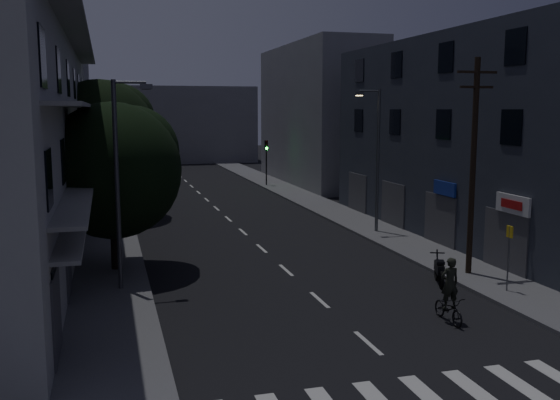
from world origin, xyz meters
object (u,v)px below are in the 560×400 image
motorcycle (439,271)px  utility_pole (473,162)px  bus_stop_sign (509,246)px  cyclist (449,300)px

motorcycle → utility_pole: bearing=43.4°
utility_pole → bus_stop_sign: 4.04m
bus_stop_sign → motorcycle: 3.01m
bus_stop_sign → cyclist: bus_stop_sign is taller
utility_pole → motorcycle: bearing=-158.4°
cyclist → bus_stop_sign: bearing=30.6°
motorcycle → cyclist: 4.69m
bus_stop_sign → cyclist: 4.55m
motorcycle → cyclist: (-2.05, -4.21, 0.22)m
utility_pole → bus_stop_sign: size_ratio=3.56×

